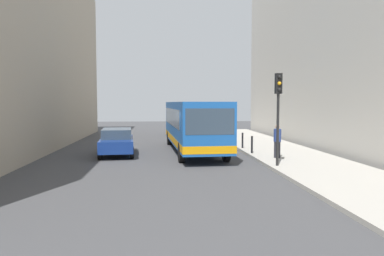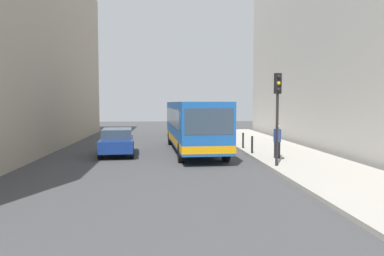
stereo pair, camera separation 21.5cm
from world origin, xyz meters
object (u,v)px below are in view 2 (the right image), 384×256
car_behind_bus (185,127)px  traffic_light (278,102)px  bollard_near (252,145)px  bollard_mid (243,140)px  pedestrian_near_signal (277,141)px  car_beside_bus (117,141)px  bus (193,123)px

car_behind_bus → traffic_light: (3.12, -17.00, 2.22)m
bollard_near → bollard_mid: bearing=90.0°
bollard_near → pedestrian_near_signal: (0.84, -1.84, 0.38)m
traffic_light → pedestrian_near_signal: (0.74, 2.31, -2.00)m
car_beside_bus → car_behind_bus: (4.52, 11.85, 0.00)m
car_behind_bus → bollard_mid: car_behind_bus is taller
bollard_near → pedestrian_near_signal: size_ratio=0.56×
bus → bollard_near: bus is taller
car_behind_bus → bollard_near: bearing=98.8°
traffic_light → bollard_near: (-0.10, 4.14, -2.38)m
bus → car_behind_bus: bus is taller
bus → bollard_near: size_ratio=11.72×
bollard_near → pedestrian_near_signal: pedestrian_near_signal is taller
traffic_light → car_behind_bus: bearing=100.4°
traffic_light → bollard_mid: 6.89m
traffic_light → bollard_near: size_ratio=4.32×
car_beside_bus → bollard_mid: bearing=-174.6°
bollard_mid → traffic_light: bearing=-89.1°
traffic_light → pedestrian_near_signal: size_ratio=2.40×
car_beside_bus → pedestrian_near_signal: (8.38, -2.84, 0.22)m
car_beside_bus → traffic_light: size_ratio=1.10×
bollard_mid → bollard_near: bearing=-90.0°
pedestrian_near_signal → traffic_light: bearing=5.8°
bus → traffic_light: (3.23, -6.19, 1.28)m
pedestrian_near_signal → car_behind_bus: bearing=-141.5°
bus → bollard_mid: 3.33m
car_behind_bus → pedestrian_near_signal: size_ratio=2.65×
car_beside_bus → bollard_near: bearing=167.9°
car_behind_bus → pedestrian_near_signal: 15.19m
bus → bollard_mid: (3.13, 0.27, -1.10)m
bus → car_behind_bus: bearing=-93.4°
bollard_mid → pedestrian_near_signal: bearing=-78.5°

